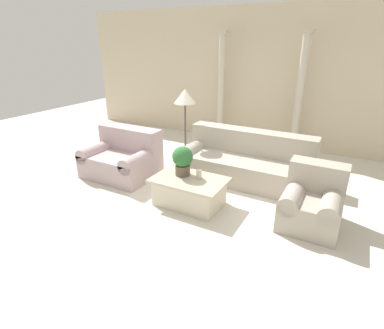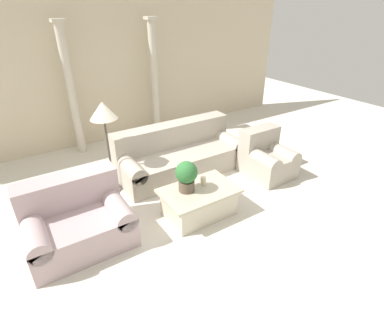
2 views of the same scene
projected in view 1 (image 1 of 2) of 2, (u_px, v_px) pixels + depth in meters
ground_plane at (194, 191)px, 5.19m from camera, size 16.00×16.00×0.00m
wall_back at (258, 78)px, 7.16m from camera, size 10.00×0.06×3.20m
sofa_long at (246, 161)px, 5.55m from camera, size 2.37×0.99×0.88m
loveseat at (123, 157)px, 5.73m from camera, size 1.30×0.99×0.88m
coffee_table at (189, 191)px, 4.70m from camera, size 1.13×0.74×0.44m
potted_plant at (183, 160)px, 4.66m from camera, size 0.33×0.33×0.47m
pillar_candle at (199, 174)px, 4.60m from camera, size 0.08×0.08×0.14m
floor_lamp at (185, 100)px, 5.77m from camera, size 0.43×0.43×1.57m
column_left at (221, 88)px, 7.30m from camera, size 0.24×0.24×2.64m
column_right at (300, 94)px, 6.48m from camera, size 0.24×0.24×2.64m
armchair at (312, 201)px, 4.16m from camera, size 0.77×0.87×0.85m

